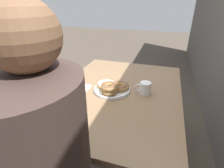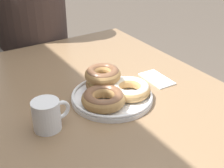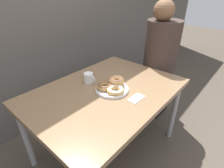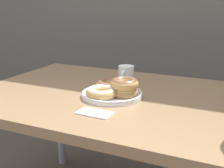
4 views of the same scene
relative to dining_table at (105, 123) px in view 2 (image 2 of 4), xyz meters
name	(u,v)px [view 2 (image 2 of 4)]	position (x,y,z in m)	size (l,w,h in m)	color
dining_table	(105,123)	(0.00, 0.00, 0.00)	(1.27, 0.92, 0.70)	#846647
donut_plate	(111,90)	(0.03, -0.04, 0.10)	(0.28, 0.29, 0.09)	white
coffee_mug	(47,115)	(-0.01, 0.20, 0.11)	(0.08, 0.12, 0.09)	white
person_figure	(31,25)	(0.84, -0.06, 0.10)	(0.38, 0.36, 1.35)	black
napkin	(157,79)	(0.05, -0.26, 0.07)	(0.14, 0.08, 0.01)	white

